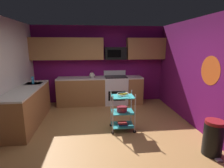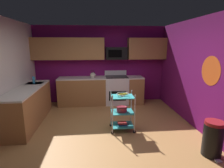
% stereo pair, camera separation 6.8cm
% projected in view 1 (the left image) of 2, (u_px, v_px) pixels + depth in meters
% --- Properties ---
extents(floor, '(4.40, 4.80, 0.04)m').
position_uv_depth(floor, '(105.00, 134.00, 4.10)').
color(floor, '#A87542').
rests_on(floor, ground).
extents(wall_back, '(4.52, 0.06, 2.60)m').
position_uv_depth(wall_back, '(100.00, 65.00, 6.17)').
color(wall_back, '#6B1156').
rests_on(wall_back, ground).
extents(wall_right, '(0.06, 4.80, 2.60)m').
position_uv_depth(wall_right, '(202.00, 75.00, 4.05)').
color(wall_right, '#6B1156').
rests_on(wall_right, ground).
extents(wall_flower_decal, '(0.00, 0.62, 0.62)m').
position_uv_depth(wall_flower_decal, '(210.00, 71.00, 3.73)').
color(wall_flower_decal, '#E5591E').
extents(counter_run, '(3.61, 2.75, 0.92)m').
position_uv_depth(counter_run, '(74.00, 96.00, 5.37)').
color(counter_run, '#9E6B3D').
rests_on(counter_run, ground).
extents(oven_range, '(0.76, 0.65, 1.10)m').
position_uv_depth(oven_range, '(116.00, 90.00, 6.09)').
color(oven_range, white).
rests_on(oven_range, ground).
extents(upper_cabinets, '(4.40, 0.33, 0.70)m').
position_uv_depth(upper_cabinets, '(96.00, 49.00, 5.85)').
color(upper_cabinets, '#9E6B3D').
extents(microwave, '(0.70, 0.39, 0.40)m').
position_uv_depth(microwave, '(115.00, 53.00, 5.93)').
color(microwave, black).
extents(rolling_cart, '(0.57, 0.42, 0.91)m').
position_uv_depth(rolling_cart, '(123.00, 112.00, 4.16)').
color(rolling_cart, silver).
rests_on(rolling_cart, ground).
extents(fruit_bowl, '(0.27, 0.27, 0.07)m').
position_uv_depth(fruit_bowl, '(123.00, 94.00, 4.07)').
color(fruit_bowl, silver).
rests_on(fruit_bowl, rolling_cart).
extents(mixing_bowl_large, '(0.25, 0.25, 0.11)m').
position_uv_depth(mixing_bowl_large, '(122.00, 109.00, 4.15)').
color(mixing_bowl_large, maroon).
rests_on(mixing_bowl_large, rolling_cart).
extents(book_stack, '(0.21, 0.18, 0.06)m').
position_uv_depth(book_stack, '(122.00, 123.00, 4.23)').
color(book_stack, '#1E4C8C').
rests_on(book_stack, rolling_cart).
extents(kettle, '(0.21, 0.18, 0.26)m').
position_uv_depth(kettle, '(92.00, 75.00, 5.89)').
color(kettle, beige).
rests_on(kettle, counter_run).
extents(dish_soap_bottle, '(0.06, 0.06, 0.20)m').
position_uv_depth(dish_soap_bottle, '(33.00, 80.00, 4.93)').
color(dish_soap_bottle, '#2D8CBF').
rests_on(dish_soap_bottle, counter_run).
extents(trash_can, '(0.34, 0.42, 0.66)m').
position_uv_depth(trash_can, '(213.00, 138.00, 3.24)').
color(trash_can, black).
rests_on(trash_can, ground).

